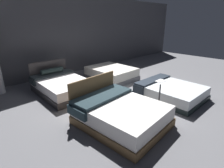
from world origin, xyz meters
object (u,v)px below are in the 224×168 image
bed_2 (62,86)px  price_sign (159,101)px  bed_0 (120,113)px  bed_3 (111,73)px  bed_1 (170,91)px

bed_2 → price_sign: bed_2 is taller
bed_0 → bed_3: bed_0 is taller
bed_0 → bed_2: bearing=86.5°
bed_1 → bed_2: size_ratio=0.87×
bed_3 → bed_0: bearing=-131.3°
bed_2 → bed_3: bearing=0.1°
bed_1 → bed_0: bearing=178.6°
bed_3 → bed_2: bearing=177.5°
price_sign → bed_1: bearing=12.9°
bed_0 → bed_1: size_ratio=1.09×
bed_0 → bed_3: size_ratio=1.08×
bed_0 → bed_3: (2.33, 2.66, -0.04)m
bed_2 → bed_3: 2.32m
bed_0 → bed_1: (2.33, -0.10, -0.07)m
bed_0 → bed_3: bearing=45.5°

